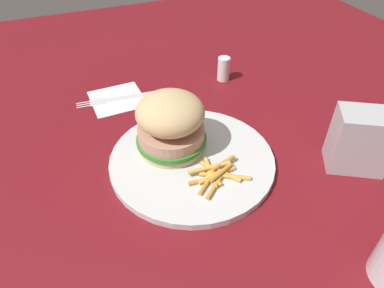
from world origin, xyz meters
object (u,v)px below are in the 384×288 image
at_px(sandwich, 171,123).
at_px(fries_pile, 216,174).
at_px(plate, 192,160).
at_px(napkin, 117,99).
at_px(salt_shaker, 224,69).
at_px(fork, 116,98).
at_px(napkin_dispenser, 361,141).

distance_m(sandwich, fries_pile, 0.11).
distance_m(plate, napkin, 0.26).
bearing_deg(plate, fries_pile, 108.13).
bearing_deg(salt_shaker, napkin, -2.36).
bearing_deg(salt_shaker, fork, -2.37).
relative_size(sandwich, fries_pile, 1.25).
distance_m(plate, sandwich, 0.07).
xyz_separation_m(plate, fork, (0.08, -0.25, -0.00)).
bearing_deg(napkin, napkin_dispenser, 132.67).
relative_size(napkin, fork, 0.63).
height_order(plate, salt_shaker, salt_shaker).
bearing_deg(sandwich, napkin, -75.85).
bearing_deg(plate, fork, -72.74).
bearing_deg(fork, salt_shaker, 177.63).
xyz_separation_m(plate, fries_pile, (-0.02, 0.06, 0.01)).
bearing_deg(plate, salt_shaker, -126.63).
bearing_deg(plate, napkin, -73.07).
bearing_deg(napkin, sandwich, 104.15).
height_order(plate, fork, plate).
relative_size(fries_pile, salt_shaker, 1.77).
bearing_deg(napkin, plate, 106.93).
bearing_deg(salt_shaker, sandwich, 44.82).
height_order(sandwich, napkin, sandwich).
bearing_deg(fries_pile, salt_shaker, -118.19).
height_order(napkin, fork, fork).
bearing_deg(napkin_dispenser, napkin, 163.36).
distance_m(napkin_dispenser, salt_shaker, 0.35).
distance_m(sandwich, napkin, 0.22).
relative_size(sandwich, napkin, 1.11).
relative_size(fries_pile, fork, 0.56).
bearing_deg(salt_shaker, napkin_dispenser, 102.54).
relative_size(plate, napkin, 2.56).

